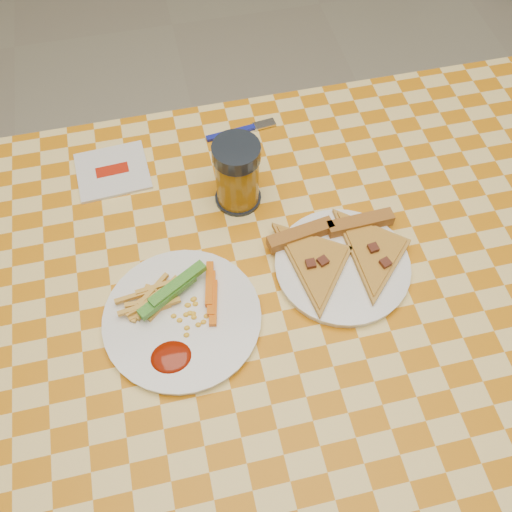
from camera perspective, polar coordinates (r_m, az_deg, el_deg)
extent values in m
plane|color=beige|center=(1.61, 1.20, -16.60)|extent=(8.00, 8.00, 0.00)
cylinder|color=silver|center=(1.47, -22.79, -3.59)|extent=(0.06, 0.06, 0.71)
cylinder|color=silver|center=(1.57, 18.01, 4.09)|extent=(0.06, 0.06, 0.71)
cube|color=brown|center=(0.93, 2.00, -4.33)|extent=(1.20, 0.80, 0.04)
cylinder|color=white|center=(0.88, -7.37, -6.29)|extent=(0.25, 0.25, 0.01)
cylinder|color=white|center=(0.93, 8.60, -1.04)|extent=(0.25, 0.25, 0.01)
cube|color=#0F5D0E|center=(0.87, -8.35, -3.36)|extent=(0.11, 0.08, 0.02)
cube|color=orange|center=(0.88, -4.48, -3.76)|extent=(0.06, 0.08, 0.02)
ellipsoid|color=#7A1302|center=(0.85, -8.49, -9.98)|extent=(0.06, 0.05, 0.01)
cube|color=#AA6126|center=(0.94, 4.47, 2.11)|extent=(0.12, 0.04, 0.02)
cube|color=#AA6126|center=(0.96, 10.37, 3.24)|extent=(0.11, 0.03, 0.02)
cylinder|color=black|center=(1.01, -1.80, 5.88)|extent=(0.08, 0.08, 0.01)
cylinder|color=#885B0E|center=(0.97, -1.87, 7.70)|extent=(0.07, 0.07, 0.11)
cylinder|color=black|center=(0.92, -1.99, 10.30)|extent=(0.08, 0.08, 0.03)
cube|color=silver|center=(1.08, -14.15, 8.23)|extent=(0.13, 0.12, 0.01)
cube|color=#B51C0A|center=(1.07, -14.19, 8.35)|extent=(0.06, 0.03, 0.00)
cube|color=navy|center=(1.11, -2.54, 12.21)|extent=(0.10, 0.02, 0.01)
cube|color=silver|center=(1.12, 0.81, 13.04)|extent=(0.05, 0.02, 0.00)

